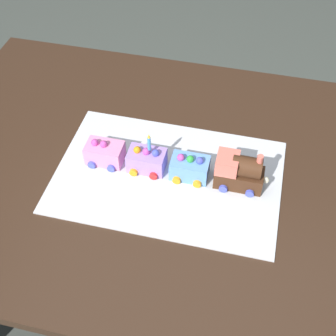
{
  "coord_description": "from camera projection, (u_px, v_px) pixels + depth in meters",
  "views": [
    {
      "loc": [
        -0.22,
        0.83,
        1.68
      ],
      "look_at": [
        -0.02,
        0.03,
        0.77
      ],
      "focal_mm": 50.01,
      "sensor_mm": 36.0,
      "label": 1
    }
  ],
  "objects": [
    {
      "name": "ground_plane",
      "position": [
        164.0,
        295.0,
        1.82
      ],
      "size": [
        8.0,
        8.0,
        0.0
      ],
      "primitive_type": "plane",
      "color": "#474C44"
    },
    {
      "name": "dining_table",
      "position": [
        163.0,
        193.0,
        1.36
      ],
      "size": [
        1.4,
        1.0,
        0.74
      ],
      "color": "#382316",
      "rests_on": "ground"
    },
    {
      "name": "cake_board",
      "position": [
        168.0,
        176.0,
        1.25
      ],
      "size": [
        0.6,
        0.4,
        0.0
      ],
      "primitive_type": "cube",
      "color": "silver",
      "rests_on": "dining_table"
    },
    {
      "name": "cake_locomotive",
      "position": [
        239.0,
        172.0,
        1.2
      ],
      "size": [
        0.14,
        0.08,
        0.12
      ],
      "color": "#472816",
      "rests_on": "cake_board"
    },
    {
      "name": "cake_car_caboose_sky_blue",
      "position": [
        190.0,
        168.0,
        1.23
      ],
      "size": [
        0.1,
        0.08,
        0.07
      ],
      "color": "#669EEA",
      "rests_on": "cake_board"
    },
    {
      "name": "cake_car_tanker_lavender",
      "position": [
        147.0,
        160.0,
        1.25
      ],
      "size": [
        0.1,
        0.08,
        0.07
      ],
      "color": "#AD84E0",
      "rests_on": "cake_board"
    },
    {
      "name": "cake_car_flatbed_bubblegum",
      "position": [
        105.0,
        153.0,
        1.27
      ],
      "size": [
        0.1,
        0.08,
        0.07
      ],
      "color": "pink",
      "rests_on": "cake_board"
    },
    {
      "name": "birthday_candle",
      "position": [
        149.0,
        142.0,
        1.2
      ],
      "size": [
        0.01,
        0.01,
        0.05
      ],
      "color": "#4CA5E5",
      "rests_on": "cake_car_tanker_lavender"
    }
  ]
}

